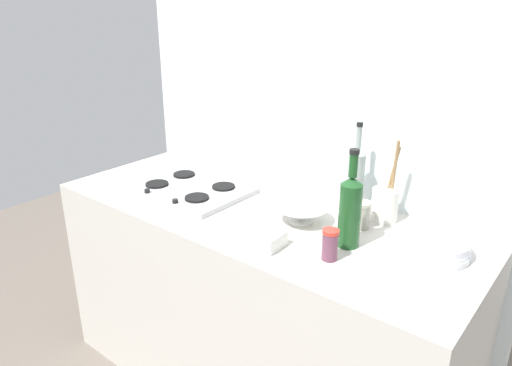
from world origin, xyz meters
The scene contains 11 objects.
counter_block centered at (0.00, 0.00, 0.45)m, with size 1.80×0.70×0.90m, color beige.
backsplash_panel centered at (0.00, 0.38, 1.06)m, with size 1.90×0.06×2.12m, color silver.
stovetop_hob centered at (-0.36, -0.02, 0.91)m, with size 0.51×0.37×0.04m.
plate_stack centered at (0.70, 0.09, 0.93)m, with size 0.23×0.23×0.07m.
wine_bottle_leftmost centered at (0.31, 0.25, 1.04)m, with size 0.07×0.07×0.37m.
wine_bottle_mid_left centered at (0.44, -0.03, 1.04)m, with size 0.08×0.08×0.35m.
mixing_bowl centered at (0.20, 0.02, 0.94)m, with size 0.21×0.21×0.07m.
butter_dish centered at (0.21, -0.22, 0.93)m, with size 0.13×0.11×0.05m, color white.
utensil_crock centered at (0.45, 0.24, 0.97)m, with size 0.10×0.10×0.33m.
condiment_jar_front centered at (0.41, 0.13, 0.95)m, with size 0.07×0.07×0.11m.
condiment_jar_rear centered at (0.44, -0.15, 0.95)m, with size 0.06×0.06×0.11m.
Camera 1 is at (1.12, -1.38, 1.70)m, focal length 33.33 mm.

